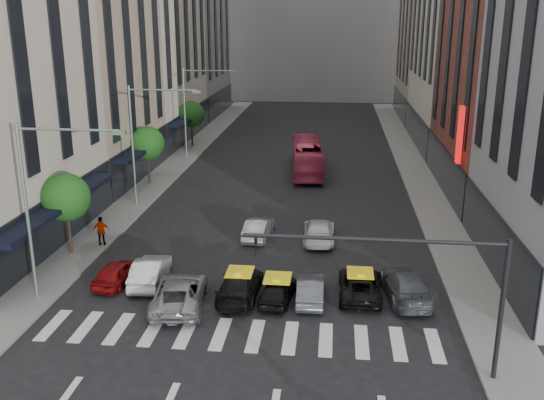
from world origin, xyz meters
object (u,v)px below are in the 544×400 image
(taxi_center, at_px, (278,290))
(car_white_front, at_px, (150,271))
(streetlamp_far, at_px, (194,101))
(pedestrian_far, at_px, (101,231))
(streetlamp_near, at_px, (43,189))
(bus, at_px, (307,157))
(streetlamp_mid, at_px, (144,130))
(taxi_left, at_px, (240,285))
(car_red, at_px, (117,273))

(taxi_center, bearing_deg, car_white_front, -4.95)
(streetlamp_far, distance_m, pedestrian_far, 25.03)
(streetlamp_near, height_order, bus, streetlamp_near)
(streetlamp_mid, xyz_separation_m, car_white_front, (4.25, -13.47, -5.18))
(streetlamp_mid, relative_size, taxi_left, 1.88)
(streetlamp_far, relative_size, taxi_left, 1.88)
(streetlamp_near, height_order, car_white_front, streetlamp_near)
(streetlamp_mid, distance_m, streetlamp_far, 16.00)
(streetlamp_mid, height_order, taxi_center, streetlamp_mid)
(car_white_front, relative_size, bus, 0.40)
(streetlamp_near, distance_m, taxi_left, 10.79)
(streetlamp_near, xyz_separation_m, taxi_center, (11.32, 1.10, -5.27))
(streetlamp_near, xyz_separation_m, car_red, (2.48, 2.31, -5.26))
(streetlamp_near, distance_m, taxi_center, 12.53)
(streetlamp_mid, height_order, streetlamp_far, same)
(streetlamp_mid, distance_m, taxi_center, 19.44)
(taxi_center, relative_size, bus, 0.34)
(car_white_front, xyz_separation_m, taxi_center, (7.07, -1.42, -0.09))
(streetlamp_far, xyz_separation_m, pedestrian_far, (-0.36, -24.56, -4.83))
(car_red, xyz_separation_m, bus, (9.00, 25.45, 0.88))
(car_red, bearing_deg, streetlamp_mid, -72.62)
(streetlamp_far, relative_size, pedestrian_far, 4.84)
(streetlamp_mid, relative_size, car_white_front, 2.05)
(streetlamp_far, bearing_deg, streetlamp_near, -90.00)
(taxi_left, distance_m, bus, 26.49)
(streetlamp_near, bearing_deg, car_white_front, 30.74)
(streetlamp_mid, distance_m, car_red, 14.88)
(car_red, bearing_deg, bus, -102.36)
(car_red, height_order, taxi_center, car_red)
(streetlamp_near, relative_size, pedestrian_far, 4.84)
(taxi_center, height_order, bus, bus)
(taxi_center, xyz_separation_m, pedestrian_far, (-11.67, 6.34, 0.45))
(streetlamp_near, relative_size, streetlamp_mid, 1.00)
(streetlamp_far, xyz_separation_m, taxi_left, (9.35, -30.63, -5.21))
(car_white_front, relative_size, taxi_center, 1.18)
(pedestrian_far, bearing_deg, taxi_left, 139.69)
(streetlamp_near, bearing_deg, pedestrian_far, 92.74)
(streetlamp_far, height_order, bus, streetlamp_far)
(taxi_left, bearing_deg, bus, -93.45)
(streetlamp_far, relative_size, bus, 0.82)
(streetlamp_near, distance_m, car_white_front, 7.16)
(taxi_center, xyz_separation_m, bus, (0.16, 26.65, 0.89))
(car_white_front, height_order, pedestrian_far, pedestrian_far)
(car_red, height_order, car_white_front, car_white_front)
(taxi_center, bearing_deg, streetlamp_far, -63.43)
(car_red, height_order, bus, bus)
(bus, xyz_separation_m, pedestrian_far, (-11.84, -20.31, -0.44))
(taxi_left, xyz_separation_m, pedestrian_far, (-9.70, 6.08, 0.38))
(streetlamp_mid, height_order, car_white_front, streetlamp_mid)
(streetlamp_near, xyz_separation_m, streetlamp_mid, (0.00, 16.00, 0.00))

